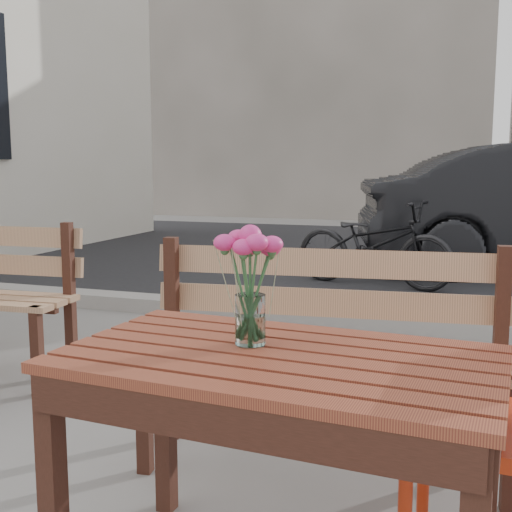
# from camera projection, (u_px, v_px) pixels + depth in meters

# --- Properties ---
(street) EXTENTS (30.00, 8.12, 0.12)m
(street) POSITION_uv_depth(u_px,v_px,m) (400.00, 279.00, 6.80)
(street) COLOR black
(street) RESTS_ON ground
(backdrop_buildings) EXTENTS (15.50, 4.00, 8.00)m
(backdrop_buildings) POSITION_uv_depth(u_px,v_px,m) (457.00, 63.00, 14.99)
(backdrop_buildings) COLOR slate
(backdrop_buildings) RESTS_ON ground
(main_table) EXTENTS (1.22, 0.77, 0.72)m
(main_table) POSITION_uv_depth(u_px,v_px,m) (278.00, 396.00, 1.75)
(main_table) COLOR maroon
(main_table) RESTS_ON ground
(main_bench) EXTENTS (1.55, 0.61, 0.94)m
(main_bench) POSITION_uv_depth(u_px,v_px,m) (325.00, 328.00, 2.62)
(main_bench) COLOR #986F4E
(main_bench) RESTS_ON ground
(main_vase) EXTENTS (0.19, 0.19, 0.34)m
(main_vase) POSITION_uv_depth(u_px,v_px,m) (250.00, 271.00, 1.79)
(main_vase) COLOR white
(main_vase) RESTS_ON main_table
(bicycle) EXTENTS (1.76, 0.96, 0.88)m
(bicycle) POSITION_uv_depth(u_px,v_px,m) (373.00, 243.00, 6.51)
(bicycle) COLOR black
(bicycle) RESTS_ON ground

